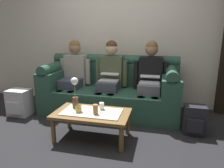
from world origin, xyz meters
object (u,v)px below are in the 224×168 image
couch (110,91)px  flower_vase (75,92)px  cup_near_right (102,106)px  backpack_right (194,120)px  person_middle (110,74)px  person_right (150,76)px  cup_near_left (79,109)px  person_left (74,73)px  coffee_table (92,115)px  backpack_left (19,103)px  cup_far_center (95,109)px

couch → flower_vase: bearing=-105.6°
cup_near_right → backpack_right: size_ratio=0.23×
cup_near_right → person_middle: bearing=96.7°
person_middle → person_right: 0.67m
cup_near_left → person_right: bearing=51.4°
cup_near_right → person_left: bearing=131.4°
backpack_right → coffee_table: bearing=-161.6°
person_middle → cup_near_right: person_middle is taller
flower_vase → person_middle: bearing=74.4°
flower_vase → person_right: bearing=44.5°
coffee_table → cup_near_right: size_ratio=10.66×
backpack_right → backpack_left: 2.74m
flower_vase → cup_near_right: flower_vase is taller
flower_vase → cup_far_center: size_ratio=3.44×
person_left → flower_vase: person_left is taller
person_middle → flower_vase: bearing=-105.6°
person_middle → person_right: (0.67, 0.00, -0.00)m
cup_near_right → backpack_right: cup_near_right is taller
cup_near_left → coffee_table: bearing=18.6°
person_right → cup_near_right: (-0.56, -0.87, -0.24)m
coffee_table → cup_far_center: cup_far_center is taller
couch → backpack_right: couch is taller
flower_vase → backpack_left: flower_vase is taller
person_middle → backpack_right: bearing=-22.5°
person_left → person_right: same height
person_left → cup_far_center: bearing=-54.6°
cup_far_center → backpack_left: 1.60m
person_middle → cup_far_center: bearing=-86.0°
flower_vase → person_left: bearing=114.6°
couch → cup_far_center: (0.07, -1.04, 0.06)m
flower_vase → cup_near_right: size_ratio=4.60×
flower_vase → backpack_right: size_ratio=1.04×
person_right → cup_near_right: person_right is taller
flower_vase → cup_near_left: flower_vase is taller
couch → person_left: 0.73m
coffee_table → backpack_left: 1.50m
person_right → backpack_left: (-2.09, -0.53, -0.44)m
cup_far_center → backpack_left: bearing=161.1°
person_middle → backpack_left: 1.59m
couch → cup_far_center: 1.05m
coffee_table → flower_vase: flower_vase is taller
person_right → flower_vase: size_ratio=2.93×
coffee_table → cup_near_right: 0.18m
person_right → backpack_right: 0.96m
couch → coffee_table: bearing=-90.0°
person_left → person_right: size_ratio=1.00×
coffee_table → cup_near_left: 0.19m
cup_far_center → flower_vase: bearing=157.1°
cup_near_right → backpack_right: 1.27m
backpack_left → cup_far_center: bearing=-18.9°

